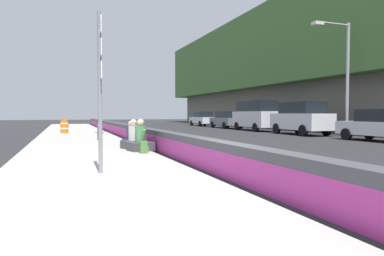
% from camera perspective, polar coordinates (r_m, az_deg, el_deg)
% --- Properties ---
extents(ground_plane, '(160.00, 160.00, 0.00)m').
position_cam_1_polar(ground_plane, '(7.88, 5.38, -8.45)').
color(ground_plane, '#2B2B2D').
rests_on(ground_plane, ground).
extents(sidewalk_strip, '(80.00, 4.40, 0.14)m').
position_cam_1_polar(sidewalk_strip, '(7.14, -14.40, -9.07)').
color(sidewalk_strip, '#B5B2A8').
rests_on(sidewalk_strip, ground_plane).
extents(jersey_barrier, '(76.00, 0.45, 0.85)m').
position_cam_1_polar(jersey_barrier, '(7.81, 5.37, -5.39)').
color(jersey_barrier, '#47474C').
rests_on(jersey_barrier, ground_plane).
extents(route_sign_post, '(0.44, 0.09, 3.60)m').
position_cam_1_polar(route_sign_post, '(8.01, -14.95, 7.71)').
color(route_sign_post, gray).
rests_on(route_sign_post, sidewalk_strip).
extents(fire_hydrant, '(0.26, 0.46, 0.88)m').
position_cam_1_polar(fire_hydrant, '(18.15, -15.01, -0.50)').
color(fire_hydrant, '#47663D').
rests_on(fire_hydrant, sidewalk_strip).
extents(seated_person_foreground, '(0.88, 0.97, 1.15)m').
position_cam_1_polar(seated_person_foreground, '(12.56, -8.48, -2.10)').
color(seated_person_foreground, '#424247').
rests_on(seated_person_foreground, sidewalk_strip).
extents(seated_person_middle, '(0.90, 0.98, 1.13)m').
position_cam_1_polar(seated_person_middle, '(13.43, -9.62, -1.85)').
color(seated_person_middle, '#424247').
rests_on(seated_person_middle, sidewalk_strip).
extents(seated_person_rear, '(0.80, 0.88, 1.04)m').
position_cam_1_polar(seated_person_rear, '(14.52, -10.05, -1.64)').
color(seated_person_rear, '#23284C').
rests_on(seated_person_rear, sidewalk_strip).
extents(backpack, '(0.32, 0.28, 0.40)m').
position_cam_1_polar(backpack, '(11.79, -8.03, -3.20)').
color(backpack, '#4C7A3D').
rests_on(backpack, sidewalk_strip).
extents(construction_barrel, '(0.54, 0.54, 0.95)m').
position_cam_1_polar(construction_barrel, '(25.17, -20.33, 0.29)').
color(construction_barrel, orange).
rests_on(construction_barrel, sidewalk_strip).
extents(street_lamp, '(0.44, 2.87, 7.30)m').
position_cam_1_polar(street_lamp, '(24.45, 23.53, 9.24)').
color(street_lamp, '#9E9EA3').
rests_on(street_lamp, ground_plane).
extents(parked_car_second, '(4.53, 2.01, 1.71)m').
position_cam_1_polar(parked_car_second, '(20.72, 28.75, 0.40)').
color(parked_car_second, silver).
rests_on(parked_car_second, ground_plane).
extents(parked_car_third, '(4.85, 2.16, 2.28)m').
position_cam_1_polar(parked_car_third, '(25.10, 17.54, 1.62)').
color(parked_car_third, silver).
rests_on(parked_car_third, ground_plane).
extents(parked_car_fourth, '(5.13, 2.17, 2.56)m').
position_cam_1_polar(parked_car_fourth, '(30.05, 10.50, 2.12)').
color(parked_car_fourth, silver).
rests_on(parked_car_fourth, ground_plane).
extents(parked_car_midline, '(4.51, 1.98, 1.71)m').
position_cam_1_polar(parked_car_midline, '(35.07, 5.70, 1.39)').
color(parked_car_midline, slate).
rests_on(parked_car_midline, ground_plane).
extents(parked_car_far, '(4.51, 1.98, 1.71)m').
position_cam_1_polar(parked_car_far, '(41.09, 1.78, 1.54)').
color(parked_car_far, silver).
rests_on(parked_car_far, ground_plane).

